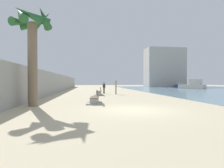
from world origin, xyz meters
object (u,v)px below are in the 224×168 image
at_px(boat_far_left, 193,85).
at_px(person_standing, 104,87).
at_px(bench_far, 99,93).
at_px(bench_near, 95,100).
at_px(palm_tree, 32,34).
at_px(person_walking, 116,86).
at_px(boat_outer, 180,85).

bearing_deg(boat_far_left, person_standing, -146.94).
xyz_separation_m(bench_far, boat_far_left, (21.77, 16.65, 0.58)).
bearing_deg(bench_near, bench_far, 84.83).
xyz_separation_m(palm_tree, person_walking, (7.00, 10.36, -3.64)).
bearing_deg(boat_outer, bench_near, -125.01).
relative_size(person_standing, boat_outer, 0.24).
bearing_deg(palm_tree, bench_near, 14.07).
distance_m(palm_tree, person_standing, 13.91).
bearing_deg(boat_far_left, palm_tree, -135.87).
distance_m(palm_tree, boat_outer, 47.68).
bearing_deg(bench_far, boat_outer, 48.79).
xyz_separation_m(bench_far, person_walking, (2.21, 1.25, 0.78)).
height_order(palm_tree, boat_far_left, palm_tree).
xyz_separation_m(palm_tree, boat_far_left, (26.56, 25.76, -3.84)).
distance_m(palm_tree, bench_far, 11.20).
xyz_separation_m(bench_far, person_standing, (0.85, 3.04, 0.64)).
height_order(person_walking, person_standing, person_walking).
bearing_deg(boat_far_left, bench_far, -142.59).
bearing_deg(bench_near, boat_outer, 54.99).
xyz_separation_m(palm_tree, person_standing, (5.64, 12.15, -3.77)).
relative_size(bench_far, person_standing, 1.39).
distance_m(person_walking, boat_far_left, 24.89).
height_order(palm_tree, person_walking, palm_tree).
bearing_deg(bench_near, palm_tree, -165.93).
distance_m(bench_near, person_standing, 11.26).
relative_size(bench_near, person_walking, 1.25).
bearing_deg(bench_near, boat_far_left, 47.72).
xyz_separation_m(palm_tree, bench_near, (4.05, 1.02, -4.41)).
relative_size(bench_far, boat_far_left, 0.36).
height_order(bench_near, person_walking, person_walking).
relative_size(palm_tree, bench_far, 3.04).
bearing_deg(bench_far, boat_far_left, 37.41).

